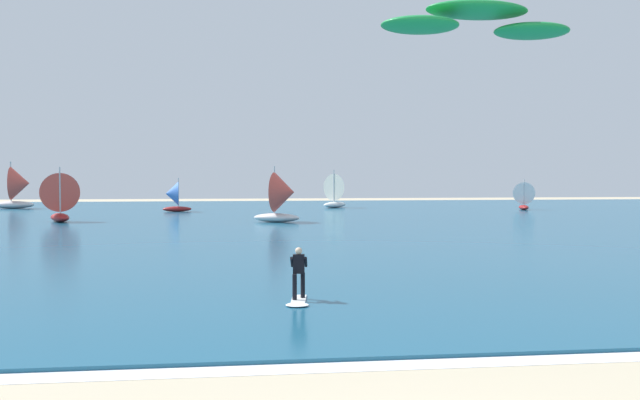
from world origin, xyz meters
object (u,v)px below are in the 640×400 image
sailboat_near_shore (19,187)px  sailboat_mid_left (58,197)px  kitesurfer (298,282)px  sailboat_leading (523,196)px  sailboat_far_left (283,197)px  kite (477,21)px  sailboat_mid_right (338,190)px  sailboat_trailing (173,196)px

sailboat_near_shore → sailboat_mid_left: (11.02, -24.15, -0.45)m
kitesurfer → sailboat_near_shore: bearing=114.4°
sailboat_leading → sailboat_far_left: (-29.30, -17.72, 0.54)m
kitesurfer → kite: bearing=19.9°
sailboat_far_left → sailboat_near_shore: bearing=137.6°
sailboat_near_shore → sailboat_mid_left: bearing=-65.5°
sailboat_mid_right → sailboat_far_left: 26.41m
kite → sailboat_trailing: bearing=107.3°
sailboat_near_shore → sailboat_mid_left: size_ratio=1.21×
kite → sailboat_near_shore: kite is taller
kite → sailboat_leading: 56.59m
sailboat_trailing → sailboat_leading: sailboat_trailing is taller
sailboat_mid_right → sailboat_far_left: (-8.40, -25.04, 0.02)m
sailboat_near_shore → sailboat_mid_left: sailboat_near_shore is taller
sailboat_leading → kitesurfer: bearing=-120.5°
sailboat_trailing → sailboat_far_left: 20.95m
kitesurfer → sailboat_mid_left: sailboat_mid_left is taller
kitesurfer → sailboat_near_shore: (-28.45, 62.66, 2.00)m
sailboat_leading → kite: bearing=-115.9°
sailboat_near_shore → kite: bearing=-59.8°
sailboat_mid_right → sailboat_leading: 22.14m
sailboat_near_shore → sailboat_mid_right: sailboat_near_shore is taller
kitesurfer → sailboat_trailing: bearing=99.8°
kitesurfer → sailboat_mid_right: 61.01m
kite → sailboat_mid_right: (3.58, 57.75, -7.26)m
kitesurfer → kite: 11.26m
sailboat_trailing → sailboat_mid_right: size_ratio=0.79×
sailboat_mid_left → sailboat_trailing: bearing=60.3°
kite → sailboat_trailing: kite is taller
sailboat_leading → sailboat_far_left: bearing=-148.8°
sailboat_leading → sailboat_far_left: sailboat_far_left is taller
sailboat_mid_left → sailboat_leading: sailboat_mid_left is taller
sailboat_near_shore → sailboat_leading: (59.50, -9.84, -0.96)m
sailboat_trailing → sailboat_far_left: (10.95, -17.86, 0.48)m
kitesurfer → sailboat_far_left: sailboat_far_left is taller
kitesurfer → sailboat_trailing: (-9.19, 52.96, 1.10)m
kitesurfer → kite: size_ratio=0.28×
sailboat_leading → sailboat_trailing: bearing=179.8°
sailboat_mid_left → sailboat_leading: bearing=16.4°
kite → sailboat_mid_right: kite is taller
kitesurfer → sailboat_near_shore: size_ratio=0.35×
kitesurfer → sailboat_mid_left: bearing=114.4°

